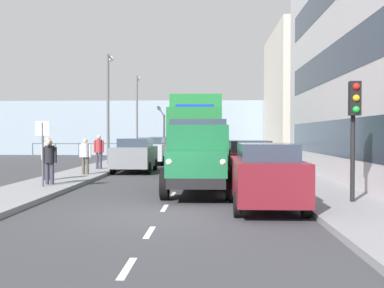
# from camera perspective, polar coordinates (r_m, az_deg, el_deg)

# --- Properties ---
(ground_plane) EXTENTS (80.00, 80.00, 0.00)m
(ground_plane) POSITION_cam_1_polar(r_m,az_deg,el_deg) (20.53, -1.05, -4.20)
(ground_plane) COLOR #38383D
(sidewalk_left) EXTENTS (2.40, 36.70, 0.15)m
(sidewalk_left) POSITION_cam_1_polar(r_m,az_deg,el_deg) (20.79, 12.30, -3.95)
(sidewalk_left) COLOR gray
(sidewalk_left) RESTS_ON ground_plane
(sidewalk_right) EXTENTS (2.40, 36.70, 0.15)m
(sidewalk_right) POSITION_cam_1_polar(r_m,az_deg,el_deg) (21.35, -14.05, -3.82)
(sidewalk_right) COLOR gray
(sidewalk_right) RESTS_ON ground_plane
(road_centreline_markings) EXTENTS (0.12, 33.60, 0.01)m
(road_centreline_markings) POSITION_cam_1_polar(r_m,az_deg,el_deg) (20.59, -1.04, -4.17)
(road_centreline_markings) COLOR silver
(road_centreline_markings) RESTS_ON ground_plane
(building_far_block) EXTENTS (8.03, 10.94, 9.84)m
(building_far_block) POSITION_cam_1_polar(r_m,az_deg,el_deg) (36.90, 16.23, 5.85)
(building_far_block) COLOR beige
(building_far_block) RESTS_ON ground_plane
(sea_horizon) EXTENTS (80.00, 0.80, 5.00)m
(sea_horizon) POSITION_cam_1_polar(r_m,az_deg,el_deg) (41.77, 0.70, 2.04)
(sea_horizon) COLOR #8C9EAD
(sea_horizon) RESTS_ON ground_plane
(seawall_railing) EXTENTS (28.08, 0.08, 1.20)m
(seawall_railing) POSITION_cam_1_polar(r_m,az_deg,el_deg) (38.18, 0.54, -0.27)
(seawall_railing) COLOR #4C5156
(seawall_railing) RESTS_ON ground_plane
(truck_vintage_green) EXTENTS (2.17, 5.64, 2.43)m
(truck_vintage_green) POSITION_cam_1_polar(r_m,az_deg,el_deg) (14.74, 0.80, -1.77)
(truck_vintage_green) COLOR black
(truck_vintage_green) RESTS_ON ground_plane
(lorry_cargo_green) EXTENTS (2.58, 8.20, 3.87)m
(lorry_cargo_green) POSITION_cam_1_polar(r_m,az_deg,el_deg) (23.49, 0.60, 1.57)
(lorry_cargo_green) COLOR #1E7033
(lorry_cargo_green) RESTS_ON ground_plane
(car_maroon_kerbside_near) EXTENTS (1.78, 3.92, 1.72)m
(car_maroon_kerbside_near) POSITION_cam_1_polar(r_m,az_deg,el_deg) (12.00, 9.23, -3.86)
(car_maroon_kerbside_near) COLOR maroon
(car_maroon_kerbside_near) RESTS_ON ground_plane
(car_red_kerbside_1) EXTENTS (1.85, 3.82, 1.72)m
(car_red_kerbside_1) POSITION_cam_1_polar(r_m,az_deg,el_deg) (17.21, 7.14, -2.29)
(car_red_kerbside_1) COLOR #B21E1E
(car_red_kerbside_1) RESTS_ON ground_plane
(car_grey_oppositeside_0) EXTENTS (1.93, 4.06, 1.72)m
(car_grey_oppositeside_0) POSITION_cam_1_polar(r_m,az_deg,el_deg) (23.41, -7.15, -1.33)
(car_grey_oppositeside_0) COLOR slate
(car_grey_oppositeside_0) RESTS_ON ground_plane
(car_silver_oppositeside_1) EXTENTS (1.98, 4.43, 1.72)m
(car_silver_oppositeside_1) POSITION_cam_1_polar(r_m,az_deg,el_deg) (29.53, -5.16, -0.78)
(car_silver_oppositeside_1) COLOR #B7BABF
(car_silver_oppositeside_1) RESTS_ON ground_plane
(car_black_oppositeside_2) EXTENTS (1.86, 4.57, 1.72)m
(car_black_oppositeside_2) POSITION_cam_1_polar(r_m,az_deg,el_deg) (34.96, -3.99, -0.45)
(car_black_oppositeside_2) COLOR black
(car_black_oppositeside_2) RESTS_ON ground_plane
(pedestrian_couple_b) EXTENTS (0.53, 0.34, 1.61)m
(pedestrian_couple_b) POSITION_cam_1_polar(r_m,az_deg,el_deg) (17.03, -17.44, -1.71)
(pedestrian_couple_b) COLOR #383342
(pedestrian_couple_b) RESTS_ON sidewalk_right
(pedestrian_by_lamp) EXTENTS (0.53, 0.34, 1.68)m
(pedestrian_by_lamp) POSITION_cam_1_polar(r_m,az_deg,el_deg) (18.63, -17.63, -1.31)
(pedestrian_by_lamp) COLOR black
(pedestrian_by_lamp) RESTS_ON sidewalk_right
(pedestrian_near_railing) EXTENTS (0.53, 0.34, 1.60)m
(pedestrian_near_railing) POSITION_cam_1_polar(r_m,az_deg,el_deg) (20.82, -13.24, -1.16)
(pedestrian_near_railing) COLOR #4C473D
(pedestrian_near_railing) RESTS_ON sidewalk_right
(pedestrian_with_bag) EXTENTS (0.53, 0.34, 1.75)m
(pedestrian_with_bag) POSITION_cam_1_polar(r_m,az_deg,el_deg) (23.90, -11.61, -0.60)
(pedestrian_with_bag) COLOR #383342
(pedestrian_with_bag) RESTS_ON sidewalk_right
(traffic_light_near) EXTENTS (0.28, 0.41, 3.20)m
(traffic_light_near) POSITION_cam_1_polar(r_m,az_deg,el_deg) (12.77, 19.68, 3.49)
(traffic_light_near) COLOR black
(traffic_light_near) RESTS_ON sidewalk_left
(lamp_post_promenade) EXTENTS (0.32, 1.14, 6.52)m
(lamp_post_promenade) POSITION_cam_1_polar(r_m,az_deg,el_deg) (27.47, -10.43, 5.58)
(lamp_post_promenade) COLOR #59595B
(lamp_post_promenade) RESTS_ON sidewalk_right
(lamp_post_far) EXTENTS (0.32, 1.14, 6.66)m
(lamp_post_far) POSITION_cam_1_polar(r_m,az_deg,el_deg) (38.46, -6.89, 4.48)
(lamp_post_far) COLOR #59595B
(lamp_post_far) RESTS_ON sidewalk_right
(street_sign) EXTENTS (0.50, 0.07, 2.25)m
(street_sign) POSITION_cam_1_polar(r_m,az_deg,el_deg) (16.40, -18.23, 0.24)
(street_sign) COLOR #4C4C4C
(street_sign) RESTS_ON sidewalk_right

